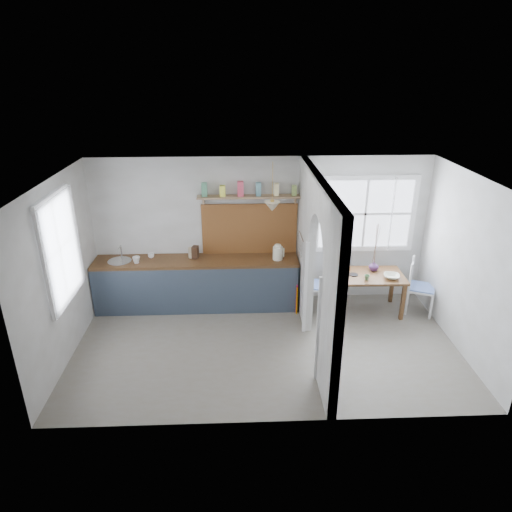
{
  "coord_description": "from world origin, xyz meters",
  "views": [
    {
      "loc": [
        -0.4,
        -5.89,
        4.02
      ],
      "look_at": [
        -0.14,
        0.51,
        1.29
      ],
      "focal_mm": 32.0,
      "sensor_mm": 36.0,
      "label": 1
    }
  ],
  "objects_px": {
    "vase": "(374,266)",
    "chair_left": "(323,285)",
    "kettle": "(278,252)",
    "dining_table": "(369,293)",
    "chair_right": "(422,287)"
  },
  "relations": [
    {
      "from": "chair_right",
      "to": "vase",
      "type": "bearing_deg",
      "value": 97.06
    },
    {
      "from": "kettle",
      "to": "dining_table",
      "type": "bearing_deg",
      "value": -5.39
    },
    {
      "from": "dining_table",
      "to": "chair_left",
      "type": "bearing_deg",
      "value": 175.03
    },
    {
      "from": "dining_table",
      "to": "vase",
      "type": "relative_size",
      "value": 6.28
    },
    {
      "from": "vase",
      "to": "chair_left",
      "type": "bearing_deg",
      "value": -174.91
    },
    {
      "from": "chair_right",
      "to": "kettle",
      "type": "distance_m",
      "value": 2.53
    },
    {
      "from": "chair_left",
      "to": "chair_right",
      "type": "height_order",
      "value": "chair_right"
    },
    {
      "from": "chair_left",
      "to": "kettle",
      "type": "relative_size",
      "value": 3.42
    },
    {
      "from": "dining_table",
      "to": "kettle",
      "type": "distance_m",
      "value": 1.73
    },
    {
      "from": "dining_table",
      "to": "chair_right",
      "type": "height_order",
      "value": "chair_right"
    },
    {
      "from": "chair_left",
      "to": "kettle",
      "type": "distance_m",
      "value": 0.97
    },
    {
      "from": "dining_table",
      "to": "vase",
      "type": "distance_m",
      "value": 0.47
    },
    {
      "from": "vase",
      "to": "kettle",
      "type": "bearing_deg",
      "value": 177.46
    },
    {
      "from": "chair_left",
      "to": "vase",
      "type": "xyz_separation_m",
      "value": [
        0.89,
        0.08,
        0.32
      ]
    },
    {
      "from": "vase",
      "to": "chair_right",
      "type": "bearing_deg",
      "value": -17.22
    }
  ]
}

